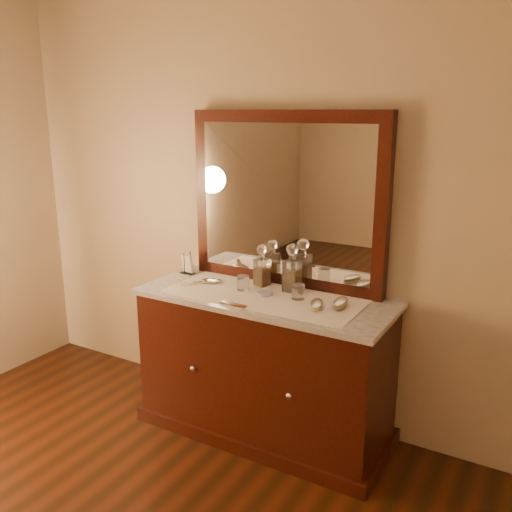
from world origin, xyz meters
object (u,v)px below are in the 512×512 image
Objects in this scene: pin_dish at (265,293)px; brush_far at (340,303)px; mirror_frame at (286,200)px; decanter_right at (292,273)px; comb at (233,304)px; brush_near at (317,305)px; hand_mirror_inner at (210,282)px; napkin_rack at (187,265)px; hand_mirror_outer at (206,281)px; decanter_left at (262,270)px; dresser_cabinet at (265,367)px.

brush_far is at bearing 3.88° from pin_dish.
decanter_right is at bearing -48.12° from mirror_frame.
comb is 0.44m from brush_near.
mirror_frame is 0.69m from comb.
brush_far is 0.87× the size of hand_mirror_inner.
comb is at bearing -31.87° from napkin_rack.
pin_dish is at bearing -11.10° from napkin_rack.
mirror_frame is at bearing 85.62° from comb.
decanter_right is 0.54m from hand_mirror_outer.
decanter_left reaches higher than napkin_rack.
dresser_cabinet is at bearing -55.11° from decanter_left.
mirror_frame reaches higher than dresser_cabinet.
decanter_right is (0.10, 0.14, 0.10)m from pin_dish.
decanter_left is at bearing 124.89° from dresser_cabinet.
comb is 0.62× the size of decanter_left.
napkin_rack is at bearing 158.08° from hand_mirror_inner.
decanter_right is 1.28× the size of hand_mirror_outer.
pin_dish is at bearing -62.82° from dresser_cabinet.
mirror_frame is 0.68m from hand_mirror_outer.
dresser_cabinet is 8.71× the size of brush_far.
hand_mirror_outer is (0.21, -0.11, -0.04)m from napkin_rack.
hand_mirror_outer is (-0.75, 0.07, -0.01)m from brush_near.
dresser_cabinet is 0.64m from brush_far.
comb is at bearing -114.01° from decanter_right.
decanter_right is at bearing 69.06° from comb.
brush_far is (0.44, -0.22, -0.47)m from mirror_frame.
mirror_frame is at bearing 29.38° from hand_mirror_outer.
mirror_frame is at bearing 90.00° from dresser_cabinet.
pin_dish is at bearing -125.97° from decanter_right.
brush_near is (0.34, -0.06, 0.01)m from pin_dish.
brush_near is 0.73m from hand_mirror_inner.
hand_mirror_inner is (0.24, -0.10, -0.04)m from napkin_rack.
mirror_frame is at bearing 47.28° from decanter_left.
pin_dish is 0.19m from decanter_left.
hand_mirror_inner reaches higher than comb.
mirror_frame is 7.46× the size of brush_far.
decanter_left reaches higher than pin_dish.
brush_far is (0.34, -0.11, -0.09)m from decanter_right.
brush_near is (0.24, -0.19, -0.09)m from decanter_right.
pin_dish is 0.55× the size of comb.
hand_mirror_outer reaches higher than dresser_cabinet.
dresser_cabinet is 0.51m from comb.
brush_near reaches higher than hand_mirror_inner.
hand_mirror_inner is (-0.39, 0.03, 0.00)m from pin_dish.
brush_far is at bearing 30.40° from comb.
comb is at bearing -84.56° from decanter_left.
brush_far is at bearing 3.57° from dresser_cabinet.
decanter_right is at bearing 12.84° from hand_mirror_inner.
hand_mirror_outer reaches higher than hand_mirror_inner.
dresser_cabinet is 0.58m from decanter_right.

